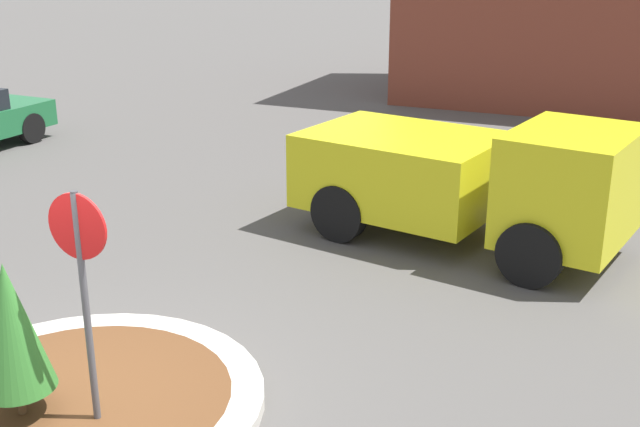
{
  "coord_description": "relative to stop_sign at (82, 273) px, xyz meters",
  "views": [
    {
      "loc": [
        5.15,
        -5.66,
        4.68
      ],
      "look_at": [
        1.41,
        3.04,
        1.38
      ],
      "focal_mm": 45.0,
      "sensor_mm": 36.0,
      "label": 1
    }
  ],
  "objects": [
    {
      "name": "ground_plane",
      "position": [
        -0.42,
        0.25,
        -1.71
      ],
      "size": [
        120.0,
        120.0,
        0.0
      ],
      "primitive_type": "plane",
      "color": "#514F4C"
    },
    {
      "name": "island_shrub",
      "position": [
        -0.74,
        -0.23,
        -0.6
      ],
      "size": [
        0.75,
        0.75,
        1.62
      ],
      "color": "brown",
      "rests_on": "traffic_island"
    },
    {
      "name": "utility_truck",
      "position": [
        2.07,
        6.57,
        -0.64
      ],
      "size": [
        5.43,
        3.16,
        2.05
      ],
      "rotation": [
        0.0,
        0.0,
        -0.19
      ],
      "color": "gold",
      "rests_on": "ground_plane"
    },
    {
      "name": "traffic_island",
      "position": [
        -0.42,
        0.25,
        -1.64
      ],
      "size": [
        3.84,
        3.84,
        0.16
      ],
      "color": "#BCB7AD",
      "rests_on": "ground_plane"
    },
    {
      "name": "stop_sign",
      "position": [
        0.0,
        0.0,
        0.0
      ],
      "size": [
        0.64,
        0.07,
        2.51
      ],
      "color": "#4C4C51",
      "rests_on": "ground_plane"
    }
  ]
}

